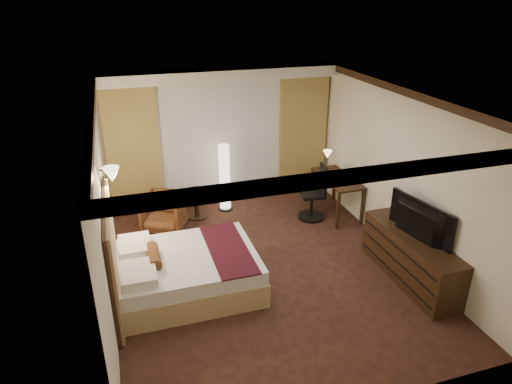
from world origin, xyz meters
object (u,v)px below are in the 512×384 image
object	(u,v)px
bed	(189,272)
floor_lamp	(225,178)
dresser	(410,258)
television	(415,216)
side_table	(197,204)
desk	(336,195)
armchair	(165,211)
office_chair	(312,192)

from	to	relation	value
bed	floor_lamp	size ratio (longest dim) A/B	1.46
dresser	television	world-z (taller)	television
side_table	desk	xyz separation A→B (m)	(2.61, -0.62, 0.10)
armchair	office_chair	bearing A→B (deg)	18.07
floor_lamp	dresser	world-z (taller)	floor_lamp
television	office_chair	bearing A→B (deg)	3.49
side_table	armchair	bearing A→B (deg)	-156.42
bed	floor_lamp	world-z (taller)	floor_lamp
office_chair	floor_lamp	bearing A→B (deg)	158.75
armchair	office_chair	distance (m)	2.75
side_table	floor_lamp	xyz separation A→B (m)	(0.60, 0.19, 0.40)
television	floor_lamp	bearing A→B (deg)	22.74
office_chair	dresser	bearing A→B (deg)	-66.96
bed	armchair	xyz separation A→B (m)	(-0.09, 1.95, 0.08)
desk	office_chair	world-z (taller)	office_chair
desk	dresser	bearing A→B (deg)	-88.78
side_table	floor_lamp	world-z (taller)	floor_lamp
dresser	television	size ratio (longest dim) A/B	1.62
bed	side_table	xyz separation A→B (m)	(0.54, 2.23, -0.01)
bed	desk	world-z (taller)	desk
armchair	dresser	size ratio (longest dim) A/B	0.39
bed	office_chair	distance (m)	3.06
side_table	desk	bearing A→B (deg)	-13.30
bed	armchair	size ratio (longest dim) A/B	2.67
side_table	floor_lamp	size ratio (longest dim) A/B	0.41
bed	television	distance (m)	3.35
bed	side_table	size ratio (longest dim) A/B	3.60
side_table	desk	distance (m)	2.69
armchair	dresser	xyz separation A→B (m)	(3.30, -2.69, -0.00)
desk	bed	bearing A→B (deg)	-152.95
armchair	side_table	size ratio (longest dim) A/B	1.35
desk	television	world-z (taller)	television
bed	floor_lamp	xyz separation A→B (m)	(1.14, 2.41, 0.39)
side_table	desk	world-z (taller)	desk
office_chair	television	distance (m)	2.42
floor_lamp	bed	bearing A→B (deg)	-115.32
dresser	television	xyz separation A→B (m)	(-0.03, -0.00, 0.70)
desk	office_chair	size ratio (longest dim) A/B	1.18
bed	office_chair	xyz separation A→B (m)	(2.62, 1.56, 0.24)
armchair	side_table	world-z (taller)	armchair
armchair	television	bearing A→B (deg)	-13.18
side_table	television	distance (m)	4.04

